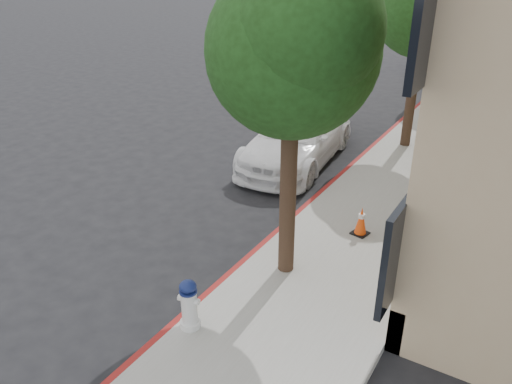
{
  "coord_description": "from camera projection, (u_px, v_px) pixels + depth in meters",
  "views": [
    {
      "loc": [
        6.57,
        -9.17,
        5.68
      ],
      "look_at": [
        1.57,
        -0.91,
        1.0
      ],
      "focal_mm": 35.0,
      "sensor_mm": 36.0,
      "label": 1
    }
  ],
  "objects": [
    {
      "name": "tree_near",
      "position": [
        294.0,
        50.0,
        7.82
      ],
      "size": [
        2.92,
        2.82,
        5.62
      ],
      "color": "black",
      "rests_on": "sidewalk"
    },
    {
      "name": "ground",
      "position": [
        222.0,
        200.0,
        12.59
      ],
      "size": [
        120.0,
        120.0,
        0.0
      ],
      "primitive_type": "plane",
      "color": "black",
      "rests_on": "ground"
    },
    {
      "name": "traffic_cone",
      "position": [
        361.0,
        221.0,
        10.67
      ],
      "size": [
        0.39,
        0.39,
        0.64
      ],
      "rotation": [
        0.0,
        0.0,
        -0.2
      ],
      "color": "black",
      "rests_on": "sidewalk"
    },
    {
      "name": "fire_hydrant",
      "position": [
        189.0,
        305.0,
        7.96
      ],
      "size": [
        0.38,
        0.34,
        0.89
      ],
      "rotation": [
        0.0,
        0.0,
        0.18
      ],
      "color": "silver",
      "rests_on": "sidewalk"
    },
    {
      "name": "parked_car_mid",
      "position": [
        306.0,
        117.0,
        16.72
      ],
      "size": [
        1.95,
        4.03,
        1.33
      ],
      "primitive_type": "imported",
      "rotation": [
        0.0,
        0.0,
        0.1
      ],
      "color": "black",
      "rests_on": "ground"
    },
    {
      "name": "sidewalk",
      "position": [
        454.0,
        118.0,
        18.58
      ],
      "size": [
        3.2,
        50.0,
        0.15
      ],
      "primitive_type": "cube",
      "color": "gray",
      "rests_on": "ground"
    },
    {
      "name": "parked_car_far",
      "position": [
        433.0,
        54.0,
        26.56
      ],
      "size": [
        1.78,
        4.5,
        1.46
      ],
      "primitive_type": "imported",
      "rotation": [
        0.0,
        0.0,
        0.05
      ],
      "color": "#141433",
      "rests_on": "ground"
    },
    {
      "name": "curb_strip",
      "position": [
        413.0,
        111.0,
        19.3
      ],
      "size": [
        0.12,
        50.0,
        0.15
      ],
      "primitive_type": "cube",
      "color": "maroon",
      "rests_on": "ground"
    },
    {
      "name": "tree_mid",
      "position": [
        424.0,
        11.0,
        14.02
      ],
      "size": [
        2.77,
        2.64,
        5.43
      ],
      "color": "black",
      "rests_on": "sidewalk"
    },
    {
      "name": "police_car",
      "position": [
        298.0,
        136.0,
        14.61
      ],
      "size": [
        2.7,
        5.52,
        1.69
      ],
      "rotation": [
        0.0,
        0.0,
        0.1
      ],
      "color": "white",
      "rests_on": "ground"
    }
  ]
}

